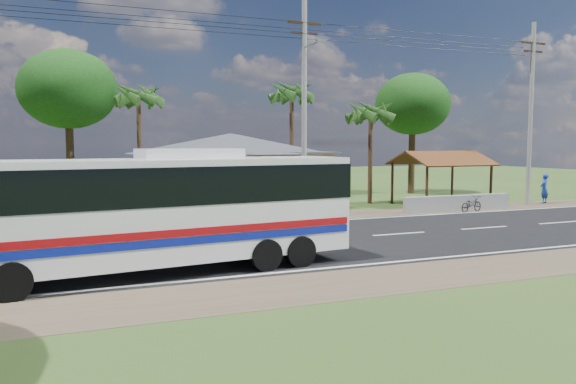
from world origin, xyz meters
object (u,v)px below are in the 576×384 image
person (544,189)px  coach_bus (158,203)px  waiting_shed (441,161)px  motorcycle (471,204)px

person → coach_bus: bearing=1.7°
waiting_shed → coach_bus: size_ratio=0.44×
coach_bus → waiting_shed: bearing=26.1°
person → motorcycle: bearing=-5.3°
waiting_shed → person: bearing=-13.0°
coach_bus → motorcycle: coach_bus is taller
waiting_shed → person: waiting_shed is taller
coach_bus → motorcycle: size_ratio=7.08×
coach_bus → motorcycle: 20.24m
waiting_shed → motorcycle: size_ratio=3.08×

